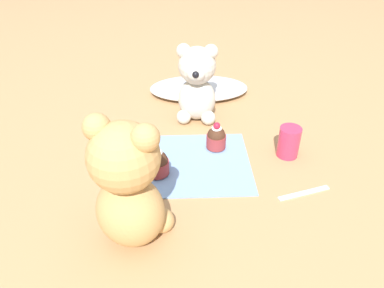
# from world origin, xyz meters

# --- Properties ---
(ground_plane) EXTENTS (4.00, 4.00, 0.00)m
(ground_plane) POSITION_xyz_m (0.00, 0.00, 0.00)
(ground_plane) COLOR tan
(knitted_placemat) EXTENTS (0.27, 0.24, 0.01)m
(knitted_placemat) POSITION_xyz_m (0.00, 0.00, 0.00)
(knitted_placemat) COLOR #7A9ED1
(knitted_placemat) RESTS_ON ground_plane
(tulle_cloth) EXTENTS (0.30, 0.17, 0.04)m
(tulle_cloth) POSITION_xyz_m (0.04, 0.36, 0.02)
(tulle_cloth) COLOR silver
(tulle_cloth) RESTS_ON ground_plane
(teddy_bear_cream) EXTENTS (0.11, 0.12, 0.21)m
(teddy_bear_cream) POSITION_xyz_m (0.02, 0.21, 0.11)
(teddy_bear_cream) COLOR beige
(teddy_bear_cream) RESTS_ON ground_plane
(teddy_bear_tan) EXTENTS (0.16, 0.15, 0.26)m
(teddy_bear_tan) POSITION_xyz_m (-0.12, -0.22, 0.13)
(teddy_bear_tan) COLOR tan
(teddy_bear_tan) RESTS_ON ground_plane
(cupcake_near_cream_bear) EXTENTS (0.05, 0.05, 0.07)m
(cupcake_near_cream_bear) POSITION_xyz_m (0.06, 0.06, 0.03)
(cupcake_near_cream_bear) COLOR #993333
(cupcake_near_cream_bear) RESTS_ON knitted_placemat
(cupcake_near_tan_bear) EXTENTS (0.05, 0.05, 0.07)m
(cupcake_near_tan_bear) POSITION_xyz_m (-0.08, -0.04, 0.03)
(cupcake_near_tan_bear) COLOR #993333
(cupcake_near_tan_bear) RESTS_ON knitted_placemat
(juice_glass) EXTENTS (0.05, 0.05, 0.08)m
(juice_glass) POSITION_xyz_m (0.23, 0.03, 0.04)
(juice_glass) COLOR #DB3356
(juice_glass) RESTS_ON ground_plane
(teaspoon) EXTENTS (0.12, 0.04, 0.01)m
(teaspoon) POSITION_xyz_m (0.23, -0.11, 0.00)
(teaspoon) COLOR silver
(teaspoon) RESTS_ON ground_plane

